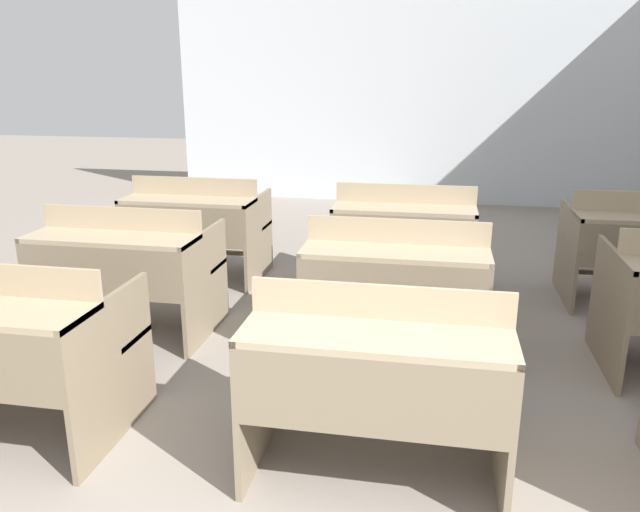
{
  "coord_description": "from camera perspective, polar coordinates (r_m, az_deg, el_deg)",
  "views": [
    {
      "loc": [
        0.35,
        -1.14,
        1.72
      ],
      "look_at": [
        -0.25,
        2.01,
        0.77
      ],
      "focal_mm": 35.0,
      "sensor_mm": 36.0,
      "label": 1
    }
  ],
  "objects": [
    {
      "name": "bench_second_left",
      "position": [
        4.38,
        -17.24,
        -0.92
      ],
      "size": [
        1.1,
        0.78,
        0.88
      ],
      "color": "#7D6E57",
      "rests_on": "ground_plane"
    },
    {
      "name": "bench_second_center",
      "position": [
        3.89,
        6.94,
        -2.43
      ],
      "size": [
        1.1,
        0.78,
        0.88
      ],
      "color": "#807059",
      "rests_on": "ground_plane"
    },
    {
      "name": "bench_third_center",
      "position": [
        5.06,
        7.7,
        1.98
      ],
      "size": [
        1.1,
        0.78,
        0.88
      ],
      "color": "#80715A",
      "rests_on": "ground_plane"
    },
    {
      "name": "bench_third_left",
      "position": [
        5.45,
        -11.21,
        2.85
      ],
      "size": [
        1.1,
        0.78,
        0.88
      ],
      "color": "#7C6D56",
      "rests_on": "ground_plane"
    },
    {
      "name": "bench_front_center",
      "position": [
        2.76,
        5.34,
        -10.57
      ],
      "size": [
        1.1,
        0.78,
        0.88
      ],
      "color": "#7F6F58",
      "rests_on": "ground_plane"
    },
    {
      "name": "wall_back",
      "position": [
        8.61,
        8.67,
        15.19
      ],
      "size": [
        6.48,
        0.06,
        3.13
      ],
      "color": "silver",
      "rests_on": "ground_plane"
    },
    {
      "name": "bench_front_left",
      "position": [
        3.38,
        -26.94,
        -7.15
      ],
      "size": [
        1.1,
        0.78,
        0.88
      ],
      "color": "#786952",
      "rests_on": "ground_plane"
    }
  ]
}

